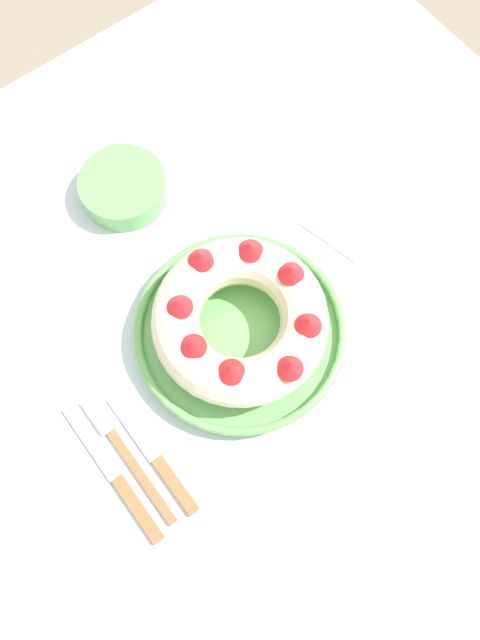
{
  "coord_description": "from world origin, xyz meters",
  "views": [
    {
      "loc": [
        -0.14,
        -0.23,
        1.58
      ],
      "look_at": [
        0.03,
        -0.01,
        0.8
      ],
      "focal_mm": 35.0,
      "sensor_mm": 36.0,
      "label": 1
    }
  ],
  "objects_px": {
    "cake_knife": "(158,461)",
    "fork": "(123,449)",
    "bundt_cake": "(240,319)",
    "side_bowl": "(123,188)",
    "serving_knife": "(119,480)",
    "napkin": "(355,210)",
    "serving_dish": "(240,331)"
  },
  "relations": [
    {
      "from": "side_bowl",
      "to": "napkin",
      "type": "xyz_separation_m",
      "value": [
        0.26,
        -0.24,
        -0.02
      ]
    },
    {
      "from": "cake_knife",
      "to": "napkin",
      "type": "bearing_deg",
      "value": 9.64
    },
    {
      "from": "side_bowl",
      "to": "serving_knife",
      "type": "bearing_deg",
      "value": -124.95
    },
    {
      "from": "cake_knife",
      "to": "serving_knife",
      "type": "bearing_deg",
      "value": 163.11
    },
    {
      "from": "serving_dish",
      "to": "napkin",
      "type": "height_order",
      "value": "serving_dish"
    },
    {
      "from": "fork",
      "to": "side_bowl",
      "type": "xyz_separation_m",
      "value": [
        0.22,
        0.32,
        0.02
      ]
    },
    {
      "from": "bundt_cake",
      "to": "napkin",
      "type": "relative_size",
      "value": 1.64
    },
    {
      "from": "bundt_cake",
      "to": "side_bowl",
      "type": "bearing_deg",
      "value": 90.48
    },
    {
      "from": "serving_knife",
      "to": "cake_knife",
      "type": "xyz_separation_m",
      "value": [
        0.06,
        -0.01,
        0.0
      ]
    },
    {
      "from": "serving_dish",
      "to": "serving_knife",
      "type": "bearing_deg",
      "value": -165.52
    },
    {
      "from": "cake_knife",
      "to": "serving_dish",
      "type": "bearing_deg",
      "value": 15.22
    },
    {
      "from": "fork",
      "to": "bundt_cake",
      "type": "bearing_deg",
      "value": 11.59
    },
    {
      "from": "cake_knife",
      "to": "side_bowl",
      "type": "xyz_separation_m",
      "value": [
        0.19,
        0.36,
        0.02
      ]
    },
    {
      "from": "serving_dish",
      "to": "cake_knife",
      "type": "distance_m",
      "value": 0.21
    },
    {
      "from": "serving_dish",
      "to": "napkin",
      "type": "xyz_separation_m",
      "value": [
        0.26,
        0.05,
        -0.01
      ]
    },
    {
      "from": "cake_knife",
      "to": "fork",
      "type": "bearing_deg",
      "value": 118.76
    },
    {
      "from": "serving_dish",
      "to": "bundt_cake",
      "type": "relative_size",
      "value": 1.24
    },
    {
      "from": "bundt_cake",
      "to": "side_bowl",
      "type": "xyz_separation_m",
      "value": [
        -0.0,
        0.29,
        -0.04
      ]
    },
    {
      "from": "napkin",
      "to": "cake_knife",
      "type": "bearing_deg",
      "value": -164.34
    },
    {
      "from": "bundt_cake",
      "to": "cake_knife",
      "type": "relative_size",
      "value": 1.25
    },
    {
      "from": "serving_dish",
      "to": "side_bowl",
      "type": "relative_size",
      "value": 2.26
    },
    {
      "from": "side_bowl",
      "to": "cake_knife",
      "type": "bearing_deg",
      "value": -117.68
    },
    {
      "from": "serving_dish",
      "to": "bundt_cake",
      "type": "bearing_deg",
      "value": -38.27
    },
    {
      "from": "serving_knife",
      "to": "side_bowl",
      "type": "bearing_deg",
      "value": 53.05
    },
    {
      "from": "fork",
      "to": "cake_knife",
      "type": "distance_m",
      "value": 0.05
    },
    {
      "from": "bundt_cake",
      "to": "side_bowl",
      "type": "distance_m",
      "value": 0.29
    },
    {
      "from": "bundt_cake",
      "to": "serving_knife",
      "type": "height_order",
      "value": "bundt_cake"
    },
    {
      "from": "cake_knife",
      "to": "bundt_cake",
      "type": "bearing_deg",
      "value": 15.17
    },
    {
      "from": "fork",
      "to": "napkin",
      "type": "height_order",
      "value": "fork"
    },
    {
      "from": "serving_dish",
      "to": "cake_knife",
      "type": "height_order",
      "value": "serving_dish"
    },
    {
      "from": "napkin",
      "to": "serving_knife",
      "type": "bearing_deg",
      "value": -167.12
    },
    {
      "from": "serving_knife",
      "to": "bundt_cake",
      "type": "bearing_deg",
      "value": 12.45
    }
  ]
}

